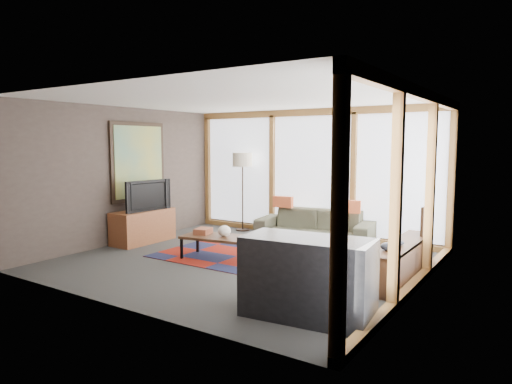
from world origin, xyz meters
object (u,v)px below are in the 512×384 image
Objects in this scene: television at (145,195)px; bar_counter at (308,278)px; coffee_table at (218,248)px; sofa at (314,227)px; tv_console at (143,226)px; floor_lamp at (243,192)px; bookshelf at (402,261)px.

television is 0.73× the size of bar_counter.
coffee_table is 2.08m from television.
tv_console is (-2.81, -1.74, -0.01)m from sofa.
floor_lamp is at bearing 162.56° from sofa.
bookshelf reaches higher than coffee_table.
coffee_table is at bearing -168.87° from bookshelf.
sofa is 1.75× the size of tv_console.
bookshelf is at bearing -80.65° from television.
floor_lamp is 2.62m from coffee_table.
tv_console is 1.22× the size of television.
floor_lamp is 5.14m from bar_counter.
floor_lamp is 1.36× the size of tv_console.
sofa is 2.49m from bookshelf.
coffee_table is at bearing -91.53° from television.
sofa is 3.30m from tv_console.
floor_lamp reaches higher than bar_counter.
tv_console is at bearing -114.00° from floor_lamp.
television is at bearing 5.99° from tv_console.
floor_lamp is at bearing 156.48° from bookshelf.
bar_counter is (1.59, -3.43, 0.13)m from sofa.
sofa is 1.56× the size of bar_counter.
bookshelf is at bearing 3.91° from tv_console.
tv_console is at bearing 152.93° from bar_counter.
television is 4.68m from bar_counter.
coffee_table is at bearing -120.15° from sofa.
floor_lamp reaches higher than bookshelf.
sofa is 1.29× the size of floor_lamp.
bookshelf is at bearing 11.13° from coffee_table.
television is (-0.84, -2.05, 0.07)m from floor_lamp.
coffee_table is 2.92m from bookshelf.
floor_lamp reaches higher than sofa.
floor_lamp is (-1.90, 0.32, 0.53)m from sofa.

